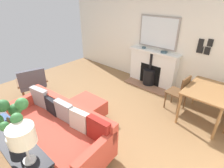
{
  "coord_description": "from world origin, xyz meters",
  "views": [
    {
      "loc": [
        1.8,
        2.67,
        2.45
      ],
      "look_at": [
        -0.65,
        0.46,
        0.71
      ],
      "focal_mm": 28.28,
      "sensor_mm": 36.0,
      "label": 1
    }
  ],
  "objects_px": {
    "fireplace": "(152,70)",
    "potted_plant": "(8,120)",
    "sofa": "(58,129)",
    "console_table": "(8,137)",
    "mantel_bowl_near": "(144,47)",
    "mantel_bowl_far": "(164,52)",
    "table_lamp_far_end": "(22,136)",
    "dining_chair_near_fireplace": "(180,91)",
    "ottoman": "(88,107)",
    "dining_table": "(208,94)",
    "armchair_accent": "(32,82)"
  },
  "relations": [
    {
      "from": "dining_table",
      "to": "dining_chair_near_fireplace",
      "type": "relative_size",
      "value": 1.24
    },
    {
      "from": "mantel_bowl_near",
      "to": "console_table",
      "type": "height_order",
      "value": "mantel_bowl_near"
    },
    {
      "from": "mantel_bowl_far",
      "to": "dining_table",
      "type": "bearing_deg",
      "value": 61.89
    },
    {
      "from": "ottoman",
      "to": "dining_table",
      "type": "distance_m",
      "value": 2.48
    },
    {
      "from": "sofa",
      "to": "console_table",
      "type": "bearing_deg",
      "value": 0.44
    },
    {
      "from": "mantel_bowl_far",
      "to": "table_lamp_far_end",
      "type": "bearing_deg",
      "value": 6.29
    },
    {
      "from": "sofa",
      "to": "armchair_accent",
      "type": "relative_size",
      "value": 2.46
    },
    {
      "from": "armchair_accent",
      "to": "table_lamp_far_end",
      "type": "bearing_deg",
      "value": 64.59
    },
    {
      "from": "ottoman",
      "to": "dining_chair_near_fireplace",
      "type": "distance_m",
      "value": 2.07
    },
    {
      "from": "sofa",
      "to": "mantel_bowl_near",
      "type": "bearing_deg",
      "value": -173.52
    },
    {
      "from": "mantel_bowl_near",
      "to": "ottoman",
      "type": "relative_size",
      "value": 0.17
    },
    {
      "from": "potted_plant",
      "to": "mantel_bowl_far",
      "type": "bearing_deg",
      "value": -178.64
    },
    {
      "from": "ottoman",
      "to": "mantel_bowl_far",
      "type": "bearing_deg",
      "value": 168.91
    },
    {
      "from": "ottoman",
      "to": "armchair_accent",
      "type": "xyz_separation_m",
      "value": [
        0.42,
        -1.57,
        0.24
      ]
    },
    {
      "from": "potted_plant",
      "to": "dining_table",
      "type": "xyz_separation_m",
      "value": [
        -3.16,
        1.32,
        -0.53
      ]
    },
    {
      "from": "mantel_bowl_far",
      "to": "armchair_accent",
      "type": "distance_m",
      "value": 3.46
    },
    {
      "from": "mantel_bowl_near",
      "to": "potted_plant",
      "type": "xyz_separation_m",
      "value": [
        3.92,
        0.72,
        0.14
      ]
    },
    {
      "from": "sofa",
      "to": "console_table",
      "type": "xyz_separation_m",
      "value": [
        0.73,
        0.01,
        0.35
      ]
    },
    {
      "from": "ottoman",
      "to": "dining_chair_near_fireplace",
      "type": "height_order",
      "value": "dining_chair_near_fireplace"
    },
    {
      "from": "armchair_accent",
      "to": "potted_plant",
      "type": "bearing_deg",
      "value": 61.14
    },
    {
      "from": "fireplace",
      "to": "ottoman",
      "type": "height_order",
      "value": "fireplace"
    },
    {
      "from": "potted_plant",
      "to": "dining_table",
      "type": "relative_size",
      "value": 0.59
    },
    {
      "from": "armchair_accent",
      "to": "console_table",
      "type": "xyz_separation_m",
      "value": [
        1.17,
        1.76,
        0.2
      ]
    },
    {
      "from": "fireplace",
      "to": "dining_table",
      "type": "relative_size",
      "value": 1.4
    },
    {
      "from": "mantel_bowl_near",
      "to": "dining_table",
      "type": "bearing_deg",
      "value": 69.7
    },
    {
      "from": "fireplace",
      "to": "dining_chair_near_fireplace",
      "type": "height_order",
      "value": "fireplace"
    },
    {
      "from": "mantel_bowl_near",
      "to": "dining_chair_near_fireplace",
      "type": "distance_m",
      "value": 1.76
    },
    {
      "from": "sofa",
      "to": "table_lamp_far_end",
      "type": "bearing_deg",
      "value": 43.66
    },
    {
      "from": "mantel_bowl_near",
      "to": "mantel_bowl_far",
      "type": "xyz_separation_m",
      "value": [
        0.0,
        0.63,
        -0.0
      ]
    },
    {
      "from": "mantel_bowl_far",
      "to": "dining_chair_near_fireplace",
      "type": "xyz_separation_m",
      "value": [
        0.76,
        0.87,
        -0.53
      ]
    },
    {
      "from": "dining_table",
      "to": "potted_plant",
      "type": "bearing_deg",
      "value": -22.66
    },
    {
      "from": "dining_chair_near_fireplace",
      "to": "potted_plant",
      "type": "bearing_deg",
      "value": -13.88
    },
    {
      "from": "ottoman",
      "to": "fireplace",
      "type": "bearing_deg",
      "value": 175.7
    },
    {
      "from": "table_lamp_far_end",
      "to": "dining_table",
      "type": "xyz_separation_m",
      "value": [
        -3.16,
        0.98,
        -0.51
      ]
    },
    {
      "from": "mantel_bowl_far",
      "to": "armchair_accent",
      "type": "xyz_separation_m",
      "value": [
        2.75,
        -2.02,
        -0.54
      ]
    },
    {
      "from": "fireplace",
      "to": "potted_plant",
      "type": "xyz_separation_m",
      "value": [
        3.88,
        0.38,
        0.72
      ]
    },
    {
      "from": "dining_chair_near_fireplace",
      "to": "table_lamp_far_end",
      "type": "bearing_deg",
      "value": -7.95
    },
    {
      "from": "mantel_bowl_far",
      "to": "fireplace",
      "type": "bearing_deg",
      "value": -83.61
    },
    {
      "from": "dining_table",
      "to": "fireplace",
      "type": "bearing_deg",
      "value": -113.08
    },
    {
      "from": "mantel_bowl_near",
      "to": "armchair_accent",
      "type": "height_order",
      "value": "mantel_bowl_near"
    },
    {
      "from": "mantel_bowl_far",
      "to": "dining_table",
      "type": "height_order",
      "value": "mantel_bowl_far"
    },
    {
      "from": "mantel_bowl_near",
      "to": "potted_plant",
      "type": "distance_m",
      "value": 3.98
    },
    {
      "from": "console_table",
      "to": "fireplace",
      "type": "bearing_deg",
      "value": -179.63
    },
    {
      "from": "mantel_bowl_near",
      "to": "console_table",
      "type": "xyz_separation_m",
      "value": [
        3.92,
        0.37,
        -0.34
      ]
    },
    {
      "from": "fireplace",
      "to": "table_lamp_far_end",
      "type": "height_order",
      "value": "table_lamp_far_end"
    },
    {
      "from": "mantel_bowl_far",
      "to": "potted_plant",
      "type": "relative_size",
      "value": 0.27
    },
    {
      "from": "fireplace",
      "to": "armchair_accent",
      "type": "distance_m",
      "value": 3.23
    },
    {
      "from": "fireplace",
      "to": "ottoman",
      "type": "relative_size",
      "value": 2.08
    },
    {
      "from": "fireplace",
      "to": "table_lamp_far_end",
      "type": "relative_size",
      "value": 3.07
    },
    {
      "from": "potted_plant",
      "to": "dining_table",
      "type": "bearing_deg",
      "value": 157.34
    }
  ]
}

